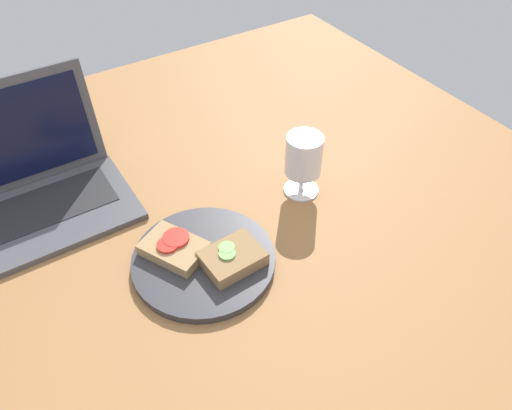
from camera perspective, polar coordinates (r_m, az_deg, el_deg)
name	(u,v)px	position (r cm, az deg, el deg)	size (l,w,h in cm)	color
wooden_table	(238,232)	(94.98, -2.12, -3.06)	(140.00, 140.00, 3.00)	#9E6B3D
plate	(204,260)	(87.75, -5.99, -6.31)	(24.98, 24.98, 1.52)	#333338
sandwich_with_tomato	(174,248)	(87.77, -9.35, -4.82)	(11.57, 13.04, 2.69)	#A88456
sandwich_with_cucumber	(232,258)	(85.01, -2.73, -6.05)	(10.34, 8.12, 3.00)	#937047
wine_glass	(303,159)	(96.18, 5.45, 5.30)	(7.14, 7.14, 13.15)	white
laptop	(28,184)	(103.94, -24.57, 2.21)	(34.13, 24.61, 22.78)	#4C4C51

